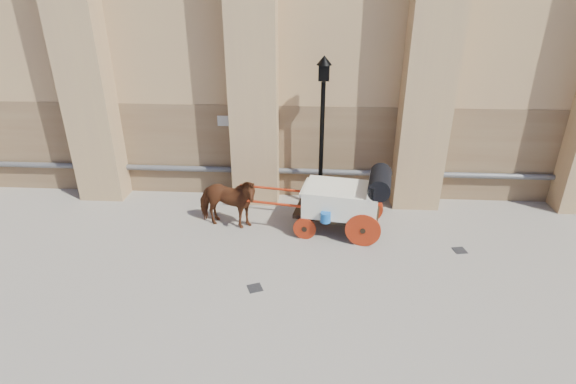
{
  "coord_description": "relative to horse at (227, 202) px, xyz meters",
  "views": [
    {
      "loc": [
        0.82,
        -9.42,
        6.48
      ],
      "look_at": [
        0.12,
        1.76,
        1.16
      ],
      "focal_mm": 28.0,
      "sensor_mm": 36.0,
      "label": 1
    }
  ],
  "objects": [
    {
      "name": "drain_grate_near",
      "position": [
        1.13,
        -2.81,
        -0.78
      ],
      "size": [
        0.42,
        0.42,
        0.01
      ],
      "primitive_type": "cube",
      "rotation": [
        0.0,
        0.0,
        0.4
      ],
      "color": "black",
      "rests_on": "ground"
    },
    {
      "name": "drain_grate_far",
      "position": [
        6.33,
        -0.89,
        -0.78
      ],
      "size": [
        0.38,
        0.38,
        0.01
      ],
      "primitive_type": "cube",
      "rotation": [
        0.0,
        0.0,
        0.21
      ],
      "color": "black",
      "rests_on": "ground"
    },
    {
      "name": "carriage",
      "position": [
        3.34,
        -0.07,
        0.25
      ],
      "size": [
        4.52,
        1.88,
        1.92
      ],
      "rotation": [
        0.0,
        0.0,
        -0.17
      ],
      "color": "black",
      "rests_on": "ground"
    },
    {
      "name": "horse",
      "position": [
        0.0,
        0.0,
        0.0
      ],
      "size": [
        1.99,
        1.2,
        1.57
      ],
      "primitive_type": "imported",
      "rotation": [
        0.0,
        0.0,
        1.37
      ],
      "color": "brown",
      "rests_on": "ground"
    },
    {
      "name": "ground",
      "position": [
        1.6,
        -1.77,
        -0.79
      ],
      "size": [
        90.0,
        90.0,
        0.0
      ],
      "primitive_type": "plane",
      "color": "gray",
      "rests_on": "ground"
    },
    {
      "name": "street_lamp",
      "position": [
        2.63,
        1.49,
        1.68
      ],
      "size": [
        0.43,
        0.43,
        4.61
      ],
      "color": "black",
      "rests_on": "ground"
    }
  ]
}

